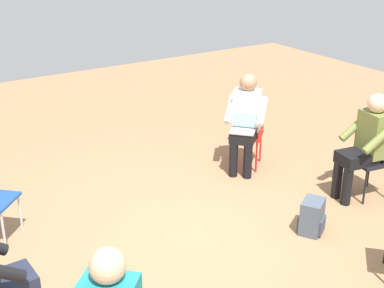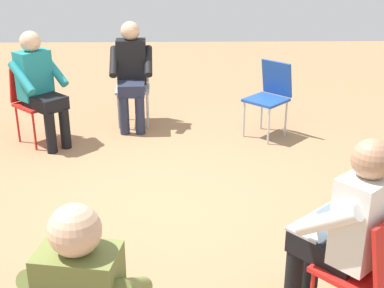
{
  "view_description": "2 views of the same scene",
  "coord_description": "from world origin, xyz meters",
  "px_view_note": "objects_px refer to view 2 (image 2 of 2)",
  "views": [
    {
      "loc": [
        2.51,
        3.76,
        2.96
      ],
      "look_at": [
        -0.14,
        -0.34,
        0.93
      ],
      "focal_mm": 50.0,
      "sensor_mm": 36.0,
      "label": 1
    },
    {
      "loc": [
        -4.07,
        -0.25,
        2.26
      ],
      "look_at": [
        -0.24,
        -0.33,
        0.68
      ],
      "focal_mm": 50.0,
      "sensor_mm": 36.0,
      "label": 2
    }
  ],
  "objects_px": {
    "person_in_teal": "(40,83)",
    "backpack_near_laptop_user": "(81,268)",
    "chair_northeast": "(33,98)",
    "chair_east": "(133,82)",
    "chair_southeast": "(270,94)",
    "person_with_laptop": "(347,225)",
    "person_in_black": "(131,70)",
    "chair_southwest": "(369,267)"
  },
  "relations": [
    {
      "from": "chair_southwest",
      "to": "person_in_teal",
      "type": "bearing_deg",
      "value": 87.97
    },
    {
      "from": "person_in_black",
      "to": "backpack_near_laptop_user",
      "type": "distance_m",
      "value": 3.17
    },
    {
      "from": "chair_southeast",
      "to": "person_in_teal",
      "type": "distance_m",
      "value": 2.53
    },
    {
      "from": "chair_southeast",
      "to": "person_with_laptop",
      "type": "relative_size",
      "value": 0.69
    },
    {
      "from": "chair_northeast",
      "to": "person_in_teal",
      "type": "distance_m",
      "value": 0.26
    },
    {
      "from": "person_with_laptop",
      "to": "chair_southeast",
      "type": "bearing_deg",
      "value": 46.89
    },
    {
      "from": "chair_southwest",
      "to": "chair_northeast",
      "type": "xyz_separation_m",
      "value": [
        3.18,
        2.67,
        0.0
      ]
    },
    {
      "from": "chair_east",
      "to": "chair_northeast",
      "type": "bearing_deg",
      "value": 27.7
    },
    {
      "from": "person_in_teal",
      "to": "person_in_black",
      "type": "bearing_deg",
      "value": 164.94
    },
    {
      "from": "chair_southwest",
      "to": "chair_east",
      "type": "distance_m",
      "value": 4.12
    },
    {
      "from": "chair_east",
      "to": "person_with_laptop",
      "type": "bearing_deg",
      "value": 110.18
    },
    {
      "from": "person_with_laptop",
      "to": "chair_southwest",
      "type": "bearing_deg",
      "value": -90.0
    },
    {
      "from": "person_in_black",
      "to": "chair_southeast",
      "type": "bearing_deg",
      "value": 166.21
    },
    {
      "from": "person_in_teal",
      "to": "backpack_near_laptop_user",
      "type": "bearing_deg",
      "value": 62.32
    },
    {
      "from": "chair_southeast",
      "to": "person_in_black",
      "type": "xyz_separation_m",
      "value": [
        0.32,
        1.58,
        0.2
      ]
    },
    {
      "from": "chair_northeast",
      "to": "chair_east",
      "type": "height_order",
      "value": "same"
    },
    {
      "from": "person_in_black",
      "to": "backpack_near_laptop_user",
      "type": "xyz_separation_m",
      "value": [
        -3.12,
        0.09,
        -0.54
      ]
    },
    {
      "from": "chair_southeast",
      "to": "person_in_black",
      "type": "height_order",
      "value": "person_in_black"
    },
    {
      "from": "chair_southwest",
      "to": "chair_east",
      "type": "xyz_separation_m",
      "value": [
        3.79,
        1.63,
        0.0
      ]
    },
    {
      "from": "person_with_laptop",
      "to": "person_in_teal",
      "type": "relative_size",
      "value": 1.0
    },
    {
      "from": "chair_southwest",
      "to": "person_in_teal",
      "type": "height_order",
      "value": "person_in_teal"
    },
    {
      "from": "chair_northeast",
      "to": "person_in_black",
      "type": "relative_size",
      "value": 0.69
    },
    {
      "from": "chair_southeast",
      "to": "backpack_near_laptop_user",
      "type": "distance_m",
      "value": 3.28
    },
    {
      "from": "chair_northeast",
      "to": "person_in_black",
      "type": "distance_m",
      "value": 1.15
    },
    {
      "from": "person_in_teal",
      "to": "person_in_black",
      "type": "xyz_separation_m",
      "value": [
        0.55,
        -0.93,
        0.0
      ]
    },
    {
      "from": "chair_northeast",
      "to": "chair_southeast",
      "type": "relative_size",
      "value": 1.0
    },
    {
      "from": "chair_southeast",
      "to": "person_in_black",
      "type": "relative_size",
      "value": 0.69
    },
    {
      "from": "chair_southeast",
      "to": "person_in_teal",
      "type": "xyz_separation_m",
      "value": [
        -0.23,
        2.51,
        0.2
      ]
    },
    {
      "from": "chair_east",
      "to": "backpack_near_laptop_user",
      "type": "relative_size",
      "value": 2.36
    },
    {
      "from": "person_with_laptop",
      "to": "backpack_near_laptop_user",
      "type": "height_order",
      "value": "person_with_laptop"
    },
    {
      "from": "chair_northeast",
      "to": "chair_southeast",
      "type": "height_order",
      "value": "same"
    },
    {
      "from": "chair_east",
      "to": "person_in_teal",
      "type": "xyz_separation_m",
      "value": [
        -0.72,
        0.92,
        0.2
      ]
    },
    {
      "from": "chair_east",
      "to": "person_in_black",
      "type": "height_order",
      "value": "person_in_black"
    },
    {
      "from": "person_with_laptop",
      "to": "person_in_black",
      "type": "height_order",
      "value": "same"
    },
    {
      "from": "chair_northeast",
      "to": "chair_southeast",
      "type": "xyz_separation_m",
      "value": [
        0.12,
        -2.63,
        0.0
      ]
    },
    {
      "from": "backpack_near_laptop_user",
      "to": "person_in_black",
      "type": "bearing_deg",
      "value": -1.7
    },
    {
      "from": "backpack_near_laptop_user",
      "to": "chair_northeast",
      "type": "bearing_deg",
      "value": 19.65
    },
    {
      "from": "chair_southwest",
      "to": "chair_east",
      "type": "bearing_deg",
      "value": 71.47
    },
    {
      "from": "chair_southwest",
      "to": "person_with_laptop",
      "type": "height_order",
      "value": "person_with_laptop"
    },
    {
      "from": "chair_southeast",
      "to": "person_in_teal",
      "type": "height_order",
      "value": "person_in_teal"
    },
    {
      "from": "person_with_laptop",
      "to": "person_in_black",
      "type": "bearing_deg",
      "value": 71.55
    },
    {
      "from": "chair_east",
      "to": "person_in_black",
      "type": "relative_size",
      "value": 0.69
    }
  ]
}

